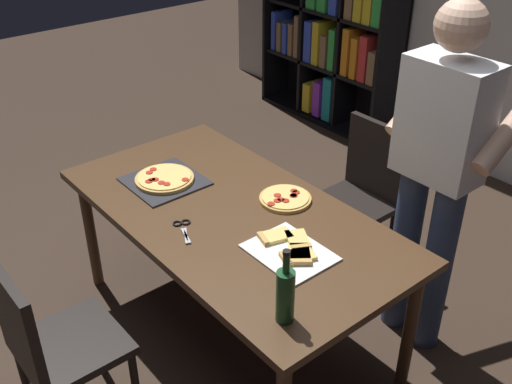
% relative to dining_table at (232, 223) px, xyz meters
% --- Properties ---
extents(ground_plane, '(12.00, 12.00, 0.00)m').
position_rel_dining_table_xyz_m(ground_plane, '(0.00, 0.00, -0.68)').
color(ground_plane, '#38281E').
extents(dining_table, '(1.79, 0.94, 0.75)m').
position_rel_dining_table_xyz_m(dining_table, '(0.00, 0.00, 0.00)').
color(dining_table, '#4C331E').
rests_on(dining_table, ground_plane).
extents(chair_near_camera, '(0.42, 0.42, 0.90)m').
position_rel_dining_table_xyz_m(chair_near_camera, '(-0.00, -0.95, -0.17)').
color(chair_near_camera, black).
rests_on(chair_near_camera, ground_plane).
extents(chair_far_side, '(0.42, 0.42, 0.90)m').
position_rel_dining_table_xyz_m(chair_far_side, '(0.00, 0.95, -0.17)').
color(chair_far_side, black).
rests_on(chair_far_side, ground_plane).
extents(bookshelf, '(1.40, 0.35, 1.95)m').
position_rel_dining_table_xyz_m(bookshelf, '(-1.62, 2.37, 0.35)').
color(bookshelf, black).
rests_on(bookshelf, ground_plane).
extents(person_serving_pizza, '(0.55, 0.54, 1.75)m').
position_rel_dining_table_xyz_m(person_serving_pizza, '(0.60, 0.73, 0.32)').
color(person_serving_pizza, '#38476B').
rests_on(person_serving_pizza, ground_plane).
extents(pepperoni_pizza_on_tray, '(0.36, 0.36, 0.04)m').
position_rel_dining_table_xyz_m(pepperoni_pizza_on_tray, '(-0.44, -0.10, 0.09)').
color(pepperoni_pizza_on_tray, '#2D2D33').
rests_on(pepperoni_pizza_on_tray, dining_table).
extents(pizza_slices_on_towel, '(0.36, 0.29, 0.03)m').
position_rel_dining_table_xyz_m(pizza_slices_on_towel, '(0.42, -0.00, 0.08)').
color(pizza_slices_on_towel, white).
rests_on(pizza_slices_on_towel, dining_table).
extents(wine_bottle, '(0.07, 0.07, 0.32)m').
position_rel_dining_table_xyz_m(wine_bottle, '(0.71, -0.30, 0.19)').
color(wine_bottle, '#194723').
rests_on(wine_bottle, dining_table).
extents(kitchen_scissors, '(0.20, 0.13, 0.01)m').
position_rel_dining_table_xyz_m(kitchen_scissors, '(-0.03, -0.26, 0.08)').
color(kitchen_scissors, silver).
rests_on(kitchen_scissors, dining_table).
extents(second_pizza_plain, '(0.26, 0.26, 0.03)m').
position_rel_dining_table_xyz_m(second_pizza_plain, '(0.09, 0.26, 0.08)').
color(second_pizza_plain, tan).
rests_on(second_pizza_plain, dining_table).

